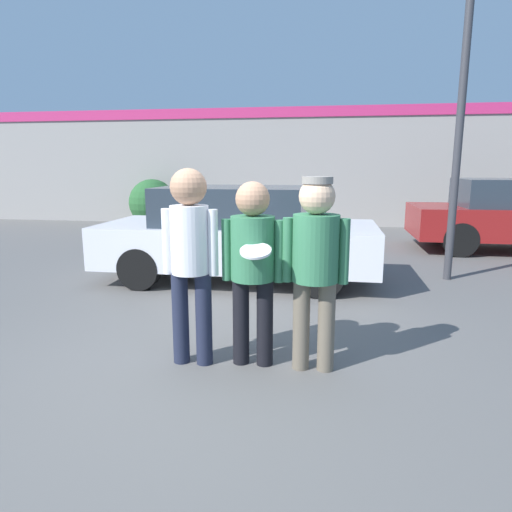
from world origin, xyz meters
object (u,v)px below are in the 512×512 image
at_px(street_lamp, 487,51).
at_px(shrub, 153,203).
at_px(person_middle_with_frisbee, 253,257).
at_px(parked_car_near, 237,234).
at_px(person_left, 190,249).
at_px(person_right, 315,256).

xyz_separation_m(street_lamp, shrub, (-7.47, 5.58, -2.73)).
xyz_separation_m(person_middle_with_frisbee, parked_car_near, (-0.77, 3.08, -0.26)).
bearing_deg(shrub, person_left, -66.33).
height_order(person_left, street_lamp, street_lamp).
bearing_deg(person_right, person_middle_with_frisbee, 177.23).
xyz_separation_m(person_left, person_right, (1.10, 0.04, -0.03)).
relative_size(person_left, person_middle_with_frisbee, 1.07).
height_order(person_left, shrub, person_left).
bearing_deg(shrub, person_middle_with_frisbee, -63.37).
bearing_deg(person_middle_with_frisbee, street_lamp, 52.01).
xyz_separation_m(person_right, street_lamp, (2.29, 3.67, 2.40)).
height_order(person_left, person_middle_with_frisbee, person_left).
distance_m(parked_car_near, street_lamp, 4.55).
xyz_separation_m(person_left, shrub, (-4.07, 9.28, -0.37)).
distance_m(person_left, shrub, 10.14).
distance_m(person_left, street_lamp, 5.56).
xyz_separation_m(person_left, parked_car_near, (-0.22, 3.15, -0.33)).
bearing_deg(parked_car_near, person_middle_with_frisbee, -75.89).
distance_m(person_right, shrub, 10.60).
height_order(parked_car_near, shrub, parked_car_near).
relative_size(person_right, shrub, 1.22).
distance_m(parked_car_near, shrub, 7.24).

